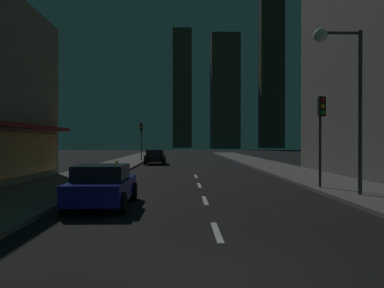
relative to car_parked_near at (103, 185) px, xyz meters
name	(u,v)px	position (x,y,z in m)	size (l,w,h in m)	color
ground_plane	(191,165)	(3.60, 24.94, -0.79)	(78.00, 136.00, 0.10)	black
sidewalk_right	(262,164)	(10.60, 24.94, -0.67)	(4.00, 76.00, 0.15)	#605E59
sidewalk_left	(120,164)	(-3.40, 24.94, -0.67)	(4.00, 76.00, 0.15)	#605E59
lane_marking_center	(205,200)	(3.60, 1.34, -0.73)	(0.16, 23.00, 0.01)	silver
skyscraper_distant_tall	(182,89)	(2.51, 132.70, 21.19)	(6.96, 6.58, 43.86)	#3E3A2E
skyscraper_distant_mid	(225,92)	(16.21, 112.12, 17.42)	(8.99, 8.45, 36.33)	#3F3C2F
skyscraper_distant_short	(227,100)	(20.43, 144.11, 18.30)	(8.81, 5.69, 38.07)	#434032
skyscraper_distant_slender	(271,50)	(34.01, 124.47, 33.96)	(8.25, 5.73, 69.41)	#323026
car_parked_near	(103,185)	(0.00, 0.00, 0.00)	(1.98, 4.24, 1.45)	navy
car_parked_far	(155,157)	(0.00, 25.50, 0.00)	(1.98, 4.24, 1.45)	black
fire_hydrant_far_left	(117,165)	(-2.30, 16.56, -0.29)	(0.42, 0.30, 0.65)	gold
traffic_light_near_right	(321,121)	(9.10, 4.31, 2.45)	(0.32, 0.48, 4.20)	#2D2D2D
traffic_light_far_left	(141,133)	(-1.90, 30.40, 2.45)	(0.32, 0.48, 4.20)	#2D2D2D
street_lamp_right	(340,70)	(8.98, 1.89, 4.33)	(1.96, 0.56, 6.58)	#38383D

